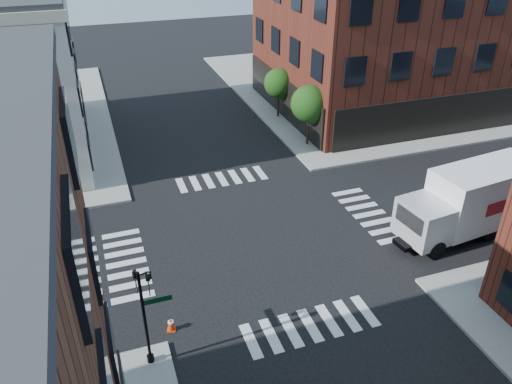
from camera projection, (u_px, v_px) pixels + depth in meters
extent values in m
plane|color=black|center=(257.00, 237.00, 27.24)|extent=(120.00, 120.00, 0.00)
cube|color=gray|center=(384.00, 83.00, 50.33)|extent=(30.00, 30.00, 0.15)
cube|color=#491C12|center=(419.00, 34.00, 43.13)|extent=(25.00, 16.00, 12.00)
cylinder|color=black|center=(307.00, 135.00, 37.10)|extent=(0.18, 0.18, 1.47)
cylinder|color=black|center=(308.00, 125.00, 36.73)|extent=(0.12, 0.12, 1.47)
sphere|color=#173D10|center=(309.00, 104.00, 35.89)|extent=(2.69, 2.69, 2.69)
sphere|color=#173D10|center=(313.00, 111.00, 36.15)|extent=(1.85, 1.85, 1.85)
cylinder|color=black|center=(278.00, 108.00, 42.03)|extent=(0.18, 0.18, 1.33)
cylinder|color=black|center=(278.00, 101.00, 41.70)|extent=(0.12, 0.12, 1.33)
sphere|color=#173D10|center=(279.00, 83.00, 40.94)|extent=(2.43, 2.43, 2.43)
sphere|color=#173D10|center=(282.00, 89.00, 41.18)|extent=(1.67, 1.67, 1.67)
cylinder|color=black|center=(145.00, 321.00, 18.59)|extent=(0.12, 0.12, 4.60)
cylinder|color=black|center=(151.00, 358.00, 19.60)|extent=(0.28, 0.28, 0.30)
cube|color=#053819|center=(157.00, 300.00, 18.32)|extent=(1.10, 0.03, 0.22)
cube|color=#053819|center=(139.00, 289.00, 18.49)|extent=(0.03, 1.10, 0.22)
imported|color=black|center=(149.00, 284.00, 17.97)|extent=(0.22, 0.18, 1.10)
imported|color=black|center=(136.00, 282.00, 18.05)|extent=(0.18, 0.22, 1.10)
cube|color=white|center=(483.00, 194.00, 26.87)|extent=(6.33, 3.28, 3.25)
cube|color=maroon|center=(503.00, 206.00, 25.83)|extent=(2.29, 0.30, 0.73)
cube|color=maroon|center=(464.00, 184.00, 27.91)|extent=(2.29, 0.30, 0.73)
cube|color=silver|center=(424.00, 221.00, 25.67)|extent=(2.36, 2.73, 2.09)
cube|color=black|center=(410.00, 220.00, 25.11)|extent=(0.33, 1.99, 0.94)
cube|color=black|center=(459.00, 226.00, 27.24)|extent=(8.44, 1.98, 0.26)
cylinder|color=black|center=(436.00, 250.00, 25.36)|extent=(1.08, 0.48, 1.05)
cylinder|color=black|center=(407.00, 228.00, 27.08)|extent=(1.08, 0.48, 1.05)
cylinder|color=black|center=(489.00, 231.00, 26.77)|extent=(1.08, 0.48, 1.05)
cylinder|color=black|center=(459.00, 212.00, 28.49)|extent=(1.08, 0.48, 1.05)
cylinder|color=black|center=(490.00, 202.00, 29.43)|extent=(1.08, 0.48, 1.05)
cube|color=red|center=(172.00, 329.00, 21.30)|extent=(0.45, 0.45, 0.04)
cone|color=red|center=(171.00, 324.00, 21.14)|extent=(0.43, 0.43, 0.67)
cylinder|color=white|center=(171.00, 322.00, 21.10)|extent=(0.26, 0.26, 0.08)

